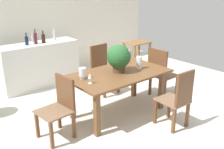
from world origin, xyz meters
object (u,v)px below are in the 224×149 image
at_px(chair_far_right, 102,67).
at_px(wine_bottle_clear, 55,36).
at_px(dining_table, 119,79).
at_px(wine_bottle_tall, 27,41).
at_px(wine_bottle_amber, 43,38).
at_px(wine_bottle_dark, 33,39).
at_px(chair_head_end, 60,104).
at_px(wine_glass, 90,76).
at_px(kitchen_counter, 40,65).
at_px(side_table, 137,49).
at_px(chair_near_right, 178,97).
at_px(wine_bottle_green, 35,38).
at_px(crystal_vase_center_near, 139,61).
at_px(flower_centerpiece, 119,57).
at_px(chair_foot_end, 161,71).
at_px(crystal_vase_left, 82,72).

distance_m(chair_far_right, wine_bottle_clear, 1.34).
height_order(dining_table, wine_bottle_tall, wine_bottle_tall).
height_order(wine_bottle_amber, wine_bottle_dark, wine_bottle_amber).
xyz_separation_m(chair_head_end, wine_glass, (0.47, -0.10, 0.35)).
bearing_deg(wine_bottle_tall, kitchen_counter, 6.73).
relative_size(wine_bottle_clear, side_table, 0.37).
bearing_deg(chair_head_end, wine_bottle_amber, 154.30).
height_order(chair_head_end, side_table, chair_head_end).
height_order(chair_near_right, wine_glass, chair_near_right).
height_order(wine_bottle_tall, wine_bottle_dark, wine_bottle_tall).
distance_m(dining_table, wine_bottle_green, 2.16).
relative_size(chair_far_right, side_table, 1.33).
bearing_deg(dining_table, crystal_vase_center_near, -8.64).
relative_size(flower_centerpiece, wine_glass, 2.90).
height_order(chair_head_end, chair_foot_end, chair_foot_end).
relative_size(chair_near_right, crystal_vase_left, 5.35).
bearing_deg(wine_bottle_green, chair_head_end, -106.11).
relative_size(chair_far_right, crystal_vase_left, 5.51).
xyz_separation_m(chair_far_right, side_table, (1.58, 0.57, 0.01)).
height_order(chair_far_right, wine_bottle_amber, wine_bottle_amber).
distance_m(crystal_vase_left, side_table, 2.95).
bearing_deg(kitchen_counter, dining_table, -77.10).
height_order(kitchen_counter, wine_bottle_amber, wine_bottle_amber).
height_order(dining_table, chair_far_right, chair_far_right).
relative_size(crystal_vase_left, crystal_vase_center_near, 0.81).
distance_m(chair_head_end, side_table, 3.43).
xyz_separation_m(chair_foot_end, flower_centerpiece, (-1.07, 0.04, 0.47)).
relative_size(chair_foot_end, flower_centerpiece, 2.11).
bearing_deg(wine_bottle_amber, dining_table, -79.70).
xyz_separation_m(chair_foot_end, crystal_vase_center_near, (-0.69, -0.06, 0.35)).
xyz_separation_m(chair_head_end, wine_bottle_tall, (0.40, 2.04, 0.55)).
bearing_deg(wine_glass, wine_bottle_clear, 75.05).
bearing_deg(wine_bottle_tall, crystal_vase_center_near, -61.62).
height_order(dining_table, wine_bottle_dark, wine_bottle_dark).
distance_m(crystal_vase_left, kitchen_counter, 1.98).
xyz_separation_m(chair_far_right, wine_glass, (-1.03, -1.05, 0.32)).
distance_m(wine_bottle_green, wine_bottle_dark, 0.15).
bearing_deg(crystal_vase_center_near, wine_bottle_dark, 112.79).
bearing_deg(wine_bottle_amber, side_table, -11.93).
distance_m(dining_table, wine_glass, 0.69).
bearing_deg(crystal_vase_left, wine_bottle_amber, 82.17).
bearing_deg(kitchen_counter, chair_far_right, -52.80).
height_order(kitchen_counter, wine_bottle_green, wine_bottle_green).
distance_m(flower_centerpiece, crystal_vase_center_near, 0.41).
relative_size(kitchen_counter, side_table, 2.28).
xyz_separation_m(chair_head_end, side_table, (3.08, 1.52, 0.04)).
bearing_deg(chair_head_end, wine_bottle_dark, 159.64).
xyz_separation_m(chair_far_right, wine_bottle_clear, (-0.44, 1.14, 0.53)).
bearing_deg(chair_foot_end, chair_near_right, 141.07).
bearing_deg(dining_table, kitchen_counter, 102.90).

